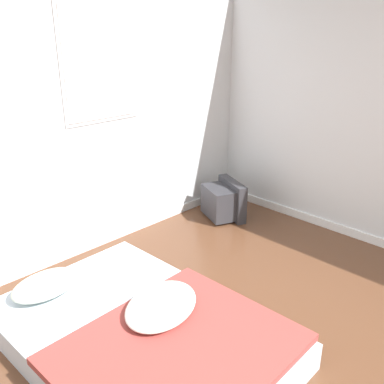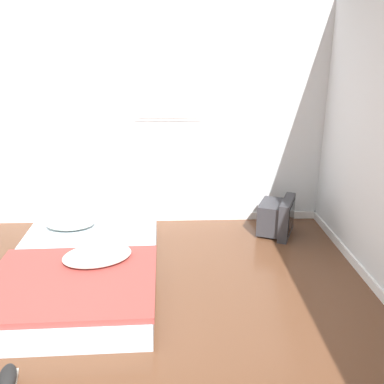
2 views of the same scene
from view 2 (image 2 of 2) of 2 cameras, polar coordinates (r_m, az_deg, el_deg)
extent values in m
cube|color=silver|center=(5.07, -11.33, 10.02)|extent=(7.46, 0.06, 2.60)
cube|color=white|center=(5.36, -10.54, -3.40)|extent=(7.46, 0.02, 0.09)
cube|color=silver|center=(4.93, -3.32, 15.57)|extent=(0.78, 0.01, 1.07)
cube|color=white|center=(4.92, -3.32, 15.56)|extent=(0.71, 0.01, 1.00)
cube|color=silver|center=(4.08, -14.60, -10.28)|extent=(1.40, 2.04, 0.20)
ellipsoid|color=silver|center=(4.75, -15.93, -3.90)|extent=(0.53, 0.35, 0.14)
cube|color=#993D38|center=(3.70, -15.81, -11.43)|extent=(1.41, 1.20, 0.05)
ellipsoid|color=silver|center=(3.92, -12.51, -8.24)|extent=(0.72, 0.61, 0.11)
cube|color=#333338|center=(4.98, 10.49, -3.25)|extent=(0.39, 0.49, 0.34)
cube|color=#333338|center=(4.96, 12.49, -3.31)|extent=(0.30, 0.52, 0.43)
cube|color=black|center=(4.95, 13.14, -3.28)|extent=(0.17, 0.40, 0.31)
ellipsoid|color=black|center=(3.16, -23.42, -21.86)|extent=(0.16, 0.28, 0.09)
camera|label=1|loc=(2.77, -59.43, 10.89)|focal=40.00mm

